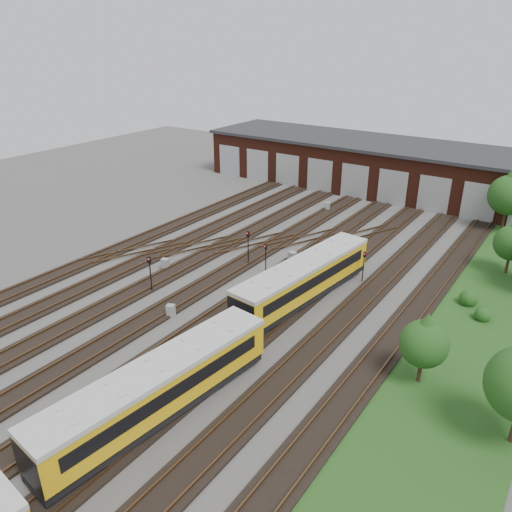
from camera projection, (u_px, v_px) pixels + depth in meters
The scene contains 18 objects.
ground at pixel (188, 315), 37.81m from camera, with size 120.00×120.00×0.00m, color #4A4744.
track_network at pixel (192, 310), 38.29m from camera, with size 30.40×70.00×0.33m.
maintenance_shed at pixel (388, 167), 66.47m from camera, with size 51.00×12.50×6.35m.
grass_verge at pixel (483, 334), 35.44m from camera, with size 8.00×55.00×0.05m, color #214918.
metro_train at pixel (158, 388), 27.17m from camera, with size 4.29×46.90×3.04m.
signal_mast_0 at pixel (150, 270), 40.33m from camera, with size 0.32×0.31×3.19m.
signal_mast_1 at pixel (248, 244), 45.16m from camera, with size 0.28×0.27×3.29m.
signal_mast_2 at pixel (266, 255), 43.74m from camera, with size 0.26×0.25×2.73m.
signal_mast_3 at pixel (364, 263), 42.17m from camera, with size 0.25×0.24×2.78m.
relay_cabinet_0 at pixel (165, 264), 44.92m from camera, with size 0.62×0.51×1.03m, color #989A9D.
relay_cabinet_1 at pixel (327, 206), 59.85m from camera, with size 0.59×0.49×0.99m, color #989A9D.
relay_cabinet_2 at pixel (171, 311), 37.42m from camera, with size 0.59×0.49×0.99m, color #989A9D.
relay_cabinet_3 at pixel (292, 258), 46.11m from camera, with size 0.67×0.56×1.12m, color #989A9D.
relay_cabinet_4 at pixel (290, 274), 43.26m from camera, with size 0.53×0.44×0.88m, color #989A9D.
tree_0 at pixel (510, 190), 52.09m from camera, with size 4.22×4.22×6.99m.
tree_3 at pixel (425, 339), 29.39m from camera, with size 2.91×2.91×4.82m.
bush_0 at pixel (483, 313), 36.95m from camera, with size 1.19×1.19×1.19m, color #174112.
bush_1 at pixel (469, 296), 39.03m from camera, with size 1.40×1.40×1.40m, color #174112.
Camera 1 is at (22.79, -23.91, 19.62)m, focal length 35.00 mm.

